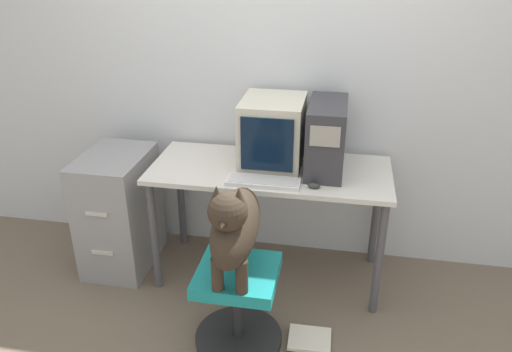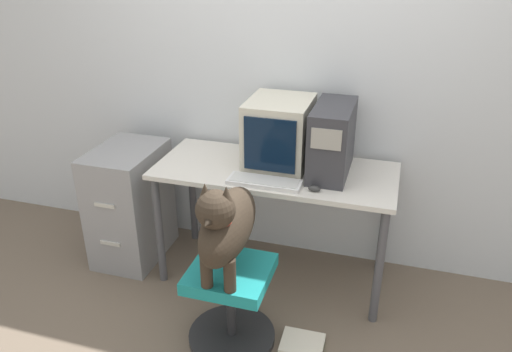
# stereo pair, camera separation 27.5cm
# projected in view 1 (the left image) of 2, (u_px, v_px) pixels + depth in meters

# --- Properties ---
(ground_plane) EXTENTS (12.00, 12.00, 0.00)m
(ground_plane) POSITION_uv_depth(u_px,v_px,m) (261.00, 303.00, 3.10)
(ground_plane) COLOR #6B5B4C
(wall_back) EXTENTS (8.00, 0.05, 2.60)m
(wall_back) POSITION_uv_depth(u_px,v_px,m) (280.00, 69.00, 3.15)
(wall_back) COLOR silver
(wall_back) RESTS_ON ground_plane
(desk) EXTENTS (1.46, 0.63, 0.78)m
(desk) POSITION_uv_depth(u_px,v_px,m) (270.00, 182.00, 3.08)
(desk) COLOR silver
(desk) RESTS_ON ground_plane
(crt_monitor) EXTENTS (0.37, 0.44, 0.41)m
(crt_monitor) POSITION_uv_depth(u_px,v_px,m) (272.00, 132.00, 3.02)
(crt_monitor) COLOR beige
(crt_monitor) RESTS_ON desk
(pc_tower) EXTENTS (0.22, 0.48, 0.41)m
(pc_tower) POSITION_uv_depth(u_px,v_px,m) (326.00, 137.00, 2.94)
(pc_tower) COLOR #333338
(pc_tower) RESTS_ON desk
(keyboard) EXTENTS (0.42, 0.14, 0.03)m
(keyboard) POSITION_uv_depth(u_px,v_px,m) (263.00, 182.00, 2.84)
(keyboard) COLOR silver
(keyboard) RESTS_ON desk
(computer_mouse) EXTENTS (0.07, 0.04, 0.03)m
(computer_mouse) POSITION_uv_depth(u_px,v_px,m) (314.00, 186.00, 2.78)
(computer_mouse) COLOR #333333
(computer_mouse) RESTS_ON desk
(office_chair) EXTENTS (0.49, 0.49, 0.48)m
(office_chair) POSITION_uv_depth(u_px,v_px,m) (238.00, 304.00, 2.70)
(office_chair) COLOR #262628
(office_chair) RESTS_ON ground_plane
(dog) EXTENTS (0.22, 0.59, 0.57)m
(dog) POSITION_uv_depth(u_px,v_px,m) (235.00, 226.00, 2.44)
(dog) COLOR #33281E
(dog) RESTS_ON office_chair
(filing_cabinet) EXTENTS (0.40, 0.58, 0.80)m
(filing_cabinet) POSITION_uv_depth(u_px,v_px,m) (119.00, 211.00, 3.32)
(filing_cabinet) COLOR gray
(filing_cabinet) RESTS_ON ground_plane
(book_stack_floor) EXTENTS (0.24, 0.20, 0.04)m
(book_stack_floor) POSITION_uv_depth(u_px,v_px,m) (310.00, 340.00, 2.78)
(book_stack_floor) COLOR #2D8C47
(book_stack_floor) RESTS_ON ground_plane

